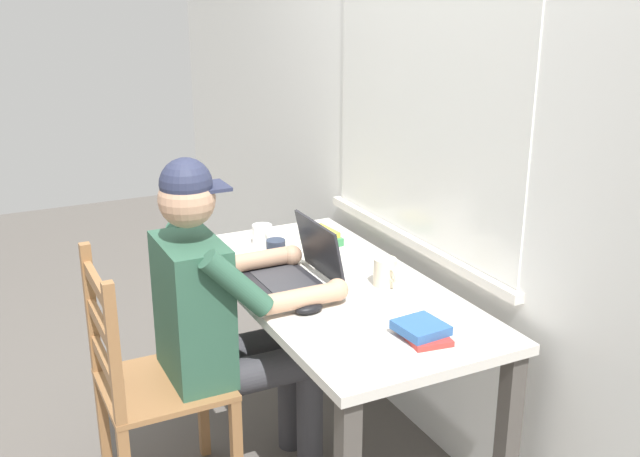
{
  "coord_description": "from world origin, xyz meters",
  "views": [
    {
      "loc": [
        2.27,
        -1.18,
        1.81
      ],
      "look_at": [
        -0.01,
        -0.05,
        0.95
      ],
      "focal_mm": 42.05,
      "sensor_mm": 36.0,
      "label": 1
    }
  ],
  "objects_px": {
    "computer_mouse": "(309,308)",
    "coffee_mug_spare": "(262,235)",
    "book_stack_side": "(322,236)",
    "coffee_mug_white": "(385,272)",
    "laptop": "(300,270)",
    "coffee_mug_dark": "(276,251)",
    "book_stack_main": "(422,331)",
    "seated_person": "(223,311)",
    "desk": "(333,308)",
    "wooden_chair": "(148,386)"
  },
  "relations": [
    {
      "from": "computer_mouse",
      "to": "coffee_mug_spare",
      "type": "xyz_separation_m",
      "value": [
        -0.71,
        0.12,
        0.03
      ]
    },
    {
      "from": "book_stack_side",
      "to": "coffee_mug_white",
      "type": "bearing_deg",
      "value": -0.29
    },
    {
      "from": "laptop",
      "to": "coffee_mug_dark",
      "type": "bearing_deg",
      "value": 176.76
    },
    {
      "from": "book_stack_main",
      "to": "seated_person",
      "type": "bearing_deg",
      "value": -139.08
    },
    {
      "from": "desk",
      "to": "coffee_mug_spare",
      "type": "relative_size",
      "value": 11.77
    },
    {
      "from": "laptop",
      "to": "coffee_mug_white",
      "type": "distance_m",
      "value": 0.31
    },
    {
      "from": "book_stack_main",
      "to": "computer_mouse",
      "type": "bearing_deg",
      "value": -143.3
    },
    {
      "from": "coffee_mug_white",
      "to": "coffee_mug_dark",
      "type": "xyz_separation_m",
      "value": [
        -0.41,
        -0.26,
        -0.01
      ]
    },
    {
      "from": "coffee_mug_white",
      "to": "coffee_mug_dark",
      "type": "bearing_deg",
      "value": -147.7
    },
    {
      "from": "coffee_mug_spare",
      "to": "book_stack_main",
      "type": "height_order",
      "value": "coffee_mug_spare"
    },
    {
      "from": "desk",
      "to": "coffee_mug_dark",
      "type": "relative_size",
      "value": 12.54
    },
    {
      "from": "wooden_chair",
      "to": "book_stack_main",
      "type": "distance_m",
      "value": 0.97
    },
    {
      "from": "computer_mouse",
      "to": "desk",
      "type": "bearing_deg",
      "value": 134.93
    },
    {
      "from": "desk",
      "to": "coffee_mug_dark",
      "type": "xyz_separation_m",
      "value": [
        -0.31,
        -0.1,
        0.14
      ]
    },
    {
      "from": "coffee_mug_white",
      "to": "coffee_mug_spare",
      "type": "height_order",
      "value": "coffee_mug_white"
    },
    {
      "from": "wooden_chair",
      "to": "laptop",
      "type": "xyz_separation_m",
      "value": [
        -0.03,
        0.59,
        0.32
      ]
    },
    {
      "from": "coffee_mug_white",
      "to": "coffee_mug_dark",
      "type": "relative_size",
      "value": 1.07
    },
    {
      "from": "wooden_chair",
      "to": "computer_mouse",
      "type": "xyz_separation_m",
      "value": [
        0.22,
        0.51,
        0.28
      ]
    },
    {
      "from": "computer_mouse",
      "to": "book_stack_side",
      "type": "distance_m",
      "value": 0.71
    },
    {
      "from": "seated_person",
      "to": "wooden_chair",
      "type": "height_order",
      "value": "seated_person"
    },
    {
      "from": "wooden_chair",
      "to": "book_stack_main",
      "type": "bearing_deg",
      "value": 54.18
    },
    {
      "from": "seated_person",
      "to": "book_stack_side",
      "type": "distance_m",
      "value": 0.71
    },
    {
      "from": "desk",
      "to": "coffee_mug_spare",
      "type": "distance_m",
      "value": 0.54
    },
    {
      "from": "seated_person",
      "to": "laptop",
      "type": "bearing_deg",
      "value": 95.2
    },
    {
      "from": "desk",
      "to": "wooden_chair",
      "type": "relative_size",
      "value": 1.51
    },
    {
      "from": "computer_mouse",
      "to": "book_stack_side",
      "type": "bearing_deg",
      "value": 149.9
    },
    {
      "from": "seated_person",
      "to": "computer_mouse",
      "type": "relative_size",
      "value": 12.58
    },
    {
      "from": "coffee_mug_dark",
      "to": "book_stack_main",
      "type": "distance_m",
      "value": 0.83
    },
    {
      "from": "computer_mouse",
      "to": "book_stack_main",
      "type": "height_order",
      "value": "book_stack_main"
    },
    {
      "from": "laptop",
      "to": "computer_mouse",
      "type": "height_order",
      "value": "laptop"
    },
    {
      "from": "seated_person",
      "to": "coffee_mug_dark",
      "type": "xyz_separation_m",
      "value": [
        -0.28,
        0.33,
        0.08
      ]
    },
    {
      "from": "computer_mouse",
      "to": "coffee_mug_dark",
      "type": "distance_m",
      "value": 0.51
    },
    {
      "from": "wooden_chair",
      "to": "laptop",
      "type": "height_order",
      "value": "laptop"
    },
    {
      "from": "coffee_mug_white",
      "to": "book_stack_main",
      "type": "relative_size",
      "value": 0.66
    },
    {
      "from": "desk",
      "to": "book_stack_side",
      "type": "height_order",
      "value": "book_stack_side"
    },
    {
      "from": "desk",
      "to": "coffee_mug_white",
      "type": "xyz_separation_m",
      "value": [
        0.1,
        0.16,
        0.15
      ]
    },
    {
      "from": "computer_mouse",
      "to": "coffee_mug_white",
      "type": "xyz_separation_m",
      "value": [
        -0.09,
        0.35,
        0.04
      ]
    },
    {
      "from": "seated_person",
      "to": "coffee_mug_spare",
      "type": "relative_size",
      "value": 10.31
    },
    {
      "from": "book_stack_main",
      "to": "book_stack_side",
      "type": "xyz_separation_m",
      "value": [
        -0.94,
        0.12,
        0.0
      ]
    },
    {
      "from": "seated_person",
      "to": "coffee_mug_spare",
      "type": "distance_m",
      "value": 0.6
    },
    {
      "from": "book_stack_main",
      "to": "coffee_mug_white",
      "type": "bearing_deg",
      "value": 164.61
    },
    {
      "from": "book_stack_main",
      "to": "desk",
      "type": "bearing_deg",
      "value": -174.58
    },
    {
      "from": "desk",
      "to": "book_stack_side",
      "type": "distance_m",
      "value": 0.47
    },
    {
      "from": "coffee_mug_white",
      "to": "laptop",
      "type": "bearing_deg",
      "value": -120.08
    },
    {
      "from": "wooden_chair",
      "to": "book_stack_side",
      "type": "distance_m",
      "value": 1.0
    },
    {
      "from": "desk",
      "to": "computer_mouse",
      "type": "distance_m",
      "value": 0.29
    },
    {
      "from": "wooden_chair",
      "to": "coffee_mug_spare",
      "type": "relative_size",
      "value": 7.82
    },
    {
      "from": "seated_person",
      "to": "laptop",
      "type": "distance_m",
      "value": 0.33
    },
    {
      "from": "wooden_chair",
      "to": "computer_mouse",
      "type": "bearing_deg",
      "value": 66.7
    },
    {
      "from": "computer_mouse",
      "to": "coffee_mug_spare",
      "type": "relative_size",
      "value": 0.82
    }
  ]
}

